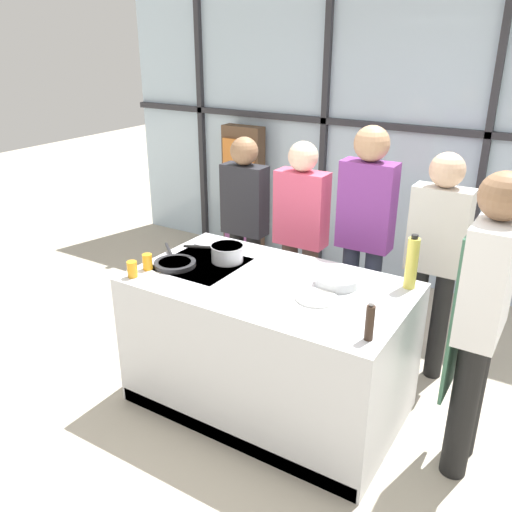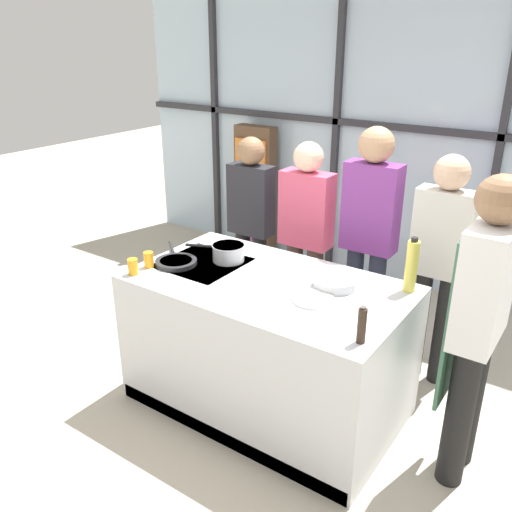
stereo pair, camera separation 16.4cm
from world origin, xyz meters
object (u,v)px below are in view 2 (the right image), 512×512
at_px(spectator_far_right, 440,257).
at_px(juice_glass_near, 133,267).
at_px(juice_glass_far, 149,260).
at_px(oil_bottle, 411,266).
at_px(frying_pan, 176,261).
at_px(white_plate, 313,299).
at_px(spectator_center_right, 369,230).
at_px(spectator_far_left, 251,218).
at_px(mixing_bowl, 336,282).
at_px(spectator_center_left, 306,231).
at_px(chef, 479,318).
at_px(saucepan, 228,252).
at_px(pepper_grinder, 362,325).

relative_size(spectator_far_right, juice_glass_near, 15.69).
bearing_deg(juice_glass_far, oil_bottle, 22.46).
distance_m(frying_pan, oil_bottle, 1.52).
bearing_deg(white_plate, frying_pan, -177.04).
bearing_deg(white_plate, spectator_center_right, 95.66).
relative_size(spectator_far_left, spectator_center_right, 0.90).
relative_size(mixing_bowl, oil_bottle, 0.80).
xyz_separation_m(spectator_center_right, juice_glass_far, (-1.03, -1.19, -0.07)).
relative_size(spectator_center_right, juice_glass_near, 16.89).
bearing_deg(oil_bottle, white_plate, -132.88).
relative_size(spectator_center_left, white_plate, 6.60).
relative_size(spectator_center_left, juice_glass_near, 15.38).
relative_size(frying_pan, white_plate, 1.72).
distance_m(spectator_far_right, frying_pan, 1.78).
distance_m(mixing_bowl, juice_glass_near, 1.28).
bearing_deg(spectator_far_left, juice_glass_far, 90.64).
bearing_deg(spectator_far_right, white_plate, 66.93).
xyz_separation_m(chef, white_plate, (-0.87, -0.19, -0.07)).
height_order(spectator_far_left, oil_bottle, spectator_far_left).
bearing_deg(saucepan, spectator_far_right, 34.05).
xyz_separation_m(saucepan, white_plate, (0.76, -0.19, -0.05)).
relative_size(white_plate, juice_glass_near, 2.33).
bearing_deg(frying_pan, chef, 7.35).
bearing_deg(mixing_bowl, saucepan, -176.18).
relative_size(pepper_grinder, juice_glass_near, 2.06).
relative_size(saucepan, pepper_grinder, 1.80).
xyz_separation_m(pepper_grinder, juice_glass_near, (-1.54, -0.07, -0.05)).
bearing_deg(spectator_center_right, pepper_grinder, 112.39).
height_order(spectator_center_right, juice_glass_far, spectator_center_right).
bearing_deg(spectator_far_right, frying_pan, 35.93).
relative_size(white_plate, juice_glass_far, 2.33).
bearing_deg(spectator_center_right, oil_bottle, 132.64).
xyz_separation_m(frying_pan, juice_glass_far, (-0.11, -0.14, 0.04)).
bearing_deg(mixing_bowl, spectator_far_right, 61.84).
height_order(chef, pepper_grinder, chef).
relative_size(oil_bottle, pepper_grinder, 1.58).
relative_size(saucepan, oil_bottle, 1.14).
relative_size(spectator_center_right, mixing_bowl, 6.53).
bearing_deg(spectator_far_left, spectator_center_right, -180.00).
relative_size(spectator_far_right, juice_glass_far, 15.69).
bearing_deg(spectator_center_left, white_plate, 121.97).
distance_m(spectator_far_left, spectator_far_right, 1.56).
bearing_deg(spectator_far_left, pepper_grinder, 141.14).
height_order(spectator_far_left, pepper_grinder, spectator_far_left).
relative_size(spectator_center_left, saucepan, 4.15).
distance_m(spectator_center_right, juice_glass_far, 1.57).
height_order(white_plate, pepper_grinder, pepper_grinder).
distance_m(spectator_center_left, juice_glass_far, 1.29).
bearing_deg(pepper_grinder, juice_glass_near, -177.40).
xyz_separation_m(spectator_far_right, juice_glass_near, (-1.55, -1.33, 0.02)).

